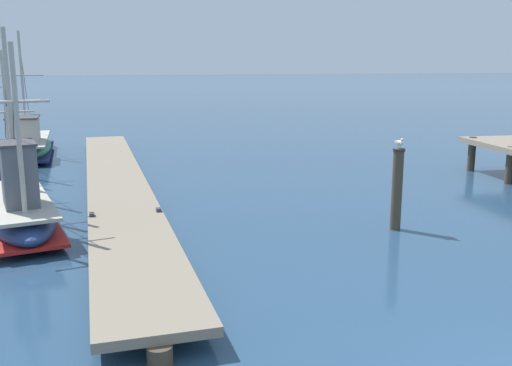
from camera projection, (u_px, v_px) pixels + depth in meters
The scene contains 5 objects.
floating_dock at pixel (117, 182), 18.09m from camera, with size 2.94×22.42×0.53m.
fishing_boat_0 at pixel (20, 206), 14.01m from camera, with size 2.77×6.14×4.91m.
fishing_boat_3 at pixel (27, 144), 25.00m from camera, with size 2.50×6.69×5.43m.
mooring_piling at pixel (397, 188), 13.98m from camera, with size 0.30×0.30×2.04m.
perched_seagull at pixel (399, 142), 13.75m from camera, with size 0.16×0.38×0.26m.
Camera 1 is at (-5.03, -4.95, 4.07)m, focal length 39.91 mm.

